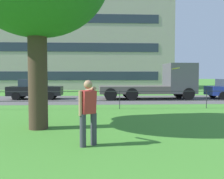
% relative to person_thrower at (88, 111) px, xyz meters
% --- Properties ---
extents(street_strip, '(80.00, 7.18, 0.01)m').
position_rel_person_thrower_xyz_m(street_strip, '(1.41, 12.87, -0.90)').
color(street_strip, '#565454').
rests_on(street_strip, ground).
extents(park_fence, '(28.76, 0.04, 1.00)m').
position_rel_person_thrower_xyz_m(park_fence, '(1.41, 7.21, -0.23)').
color(park_fence, '#232328').
rests_on(park_fence, ground).
extents(person_thrower, '(0.45, 0.86, 1.68)m').
position_rel_person_thrower_xyz_m(person_thrower, '(0.00, 0.00, 0.00)').
color(person_thrower, '#383842').
rests_on(person_thrower, ground).
extents(frisbee, '(0.31, 0.31, 0.07)m').
position_rel_person_thrower_xyz_m(frisbee, '(2.84, 1.95, 1.13)').
color(frisbee, yellow).
extents(car_black_center, '(4.01, 1.83, 1.54)m').
position_rel_person_thrower_xyz_m(car_black_center, '(-4.60, 13.39, -0.12)').
color(car_black_center, black).
rests_on(car_black_center, ground).
extents(flatbed_truck_left, '(7.35, 2.56, 2.75)m').
position_rel_person_thrower_xyz_m(flatbed_truck_left, '(5.11, 13.10, 0.31)').
color(flatbed_truck_left, '#4C4C51').
rests_on(flatbed_truck_left, ground).
extents(apartment_building_background, '(26.89, 12.03, 18.28)m').
position_rel_person_thrower_xyz_m(apartment_building_background, '(-3.31, 31.72, 8.24)').
color(apartment_building_background, '#ADA393').
rests_on(apartment_building_background, ground).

